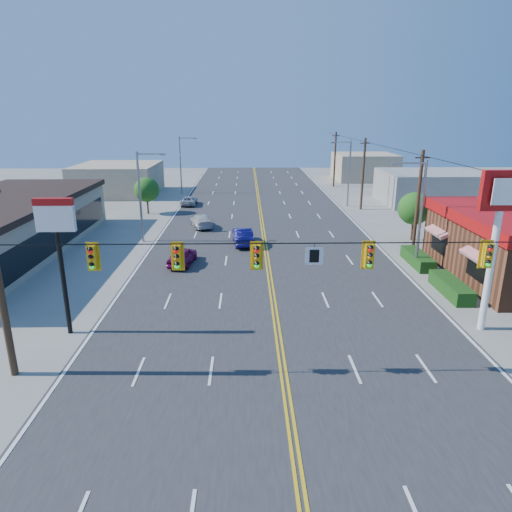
{
  "coord_description": "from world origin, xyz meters",
  "views": [
    {
      "loc": [
        -1.6,
        -18.06,
        11.13
      ],
      "look_at": [
        -1.01,
        10.38,
        2.2
      ],
      "focal_mm": 32.0,
      "sensor_mm": 36.0,
      "label": 1
    }
  ],
  "objects_px": {
    "signal_span": "(282,269)",
    "car_silver": "(189,201)",
    "pizza_hut_sign": "(58,238)",
    "car_blue": "(243,237)",
    "kfc_pylon": "(498,219)",
    "car_magenta": "(182,257)",
    "car_white": "(201,221)"
  },
  "relations": [
    {
      "from": "signal_span",
      "to": "car_silver",
      "type": "relative_size",
      "value": 6.03
    },
    {
      "from": "car_magenta",
      "to": "kfc_pylon",
      "type": "bearing_deg",
      "value": 155.07
    },
    {
      "from": "kfc_pylon",
      "to": "pizza_hut_sign",
      "type": "bearing_deg",
      "value": 180.0
    },
    {
      "from": "pizza_hut_sign",
      "to": "car_white",
      "type": "distance_m",
      "value": 24.14
    },
    {
      "from": "car_white",
      "to": "car_magenta",
      "type": "bearing_deg",
      "value": 71.91
    },
    {
      "from": "car_white",
      "to": "car_silver",
      "type": "bearing_deg",
      "value": -93.92
    },
    {
      "from": "pizza_hut_sign",
      "to": "signal_span",
      "type": "bearing_deg",
      "value": -20.19
    },
    {
      "from": "pizza_hut_sign",
      "to": "car_magenta",
      "type": "relative_size",
      "value": 1.74
    },
    {
      "from": "car_magenta",
      "to": "car_white",
      "type": "height_order",
      "value": "car_magenta"
    },
    {
      "from": "signal_span",
      "to": "car_magenta",
      "type": "xyz_separation_m",
      "value": [
        -6.44,
        15.22,
        -4.21
      ]
    },
    {
      "from": "kfc_pylon",
      "to": "car_blue",
      "type": "relative_size",
      "value": 1.92
    },
    {
      "from": "car_magenta",
      "to": "car_white",
      "type": "relative_size",
      "value": 0.9
    },
    {
      "from": "kfc_pylon",
      "to": "car_magenta",
      "type": "height_order",
      "value": "kfc_pylon"
    },
    {
      "from": "signal_span",
      "to": "car_blue",
      "type": "bearing_deg",
      "value": 95.1
    },
    {
      "from": "signal_span",
      "to": "car_white",
      "type": "bearing_deg",
      "value": 102.68
    },
    {
      "from": "car_white",
      "to": "kfc_pylon",
      "type": "bearing_deg",
      "value": 110.0
    },
    {
      "from": "pizza_hut_sign",
      "to": "car_white",
      "type": "height_order",
      "value": "pizza_hut_sign"
    },
    {
      "from": "kfc_pylon",
      "to": "car_white",
      "type": "bearing_deg",
      "value": 126.6
    },
    {
      "from": "car_magenta",
      "to": "car_blue",
      "type": "relative_size",
      "value": 0.89
    },
    {
      "from": "pizza_hut_sign",
      "to": "car_silver",
      "type": "bearing_deg",
      "value": 86.51
    },
    {
      "from": "pizza_hut_sign",
      "to": "kfc_pylon",
      "type": "bearing_deg",
      "value": 0.0
    },
    {
      "from": "pizza_hut_sign",
      "to": "car_magenta",
      "type": "height_order",
      "value": "pizza_hut_sign"
    },
    {
      "from": "pizza_hut_sign",
      "to": "car_silver",
      "type": "relative_size",
      "value": 1.7
    },
    {
      "from": "car_silver",
      "to": "pizza_hut_sign",
      "type": "bearing_deg",
      "value": 86.38
    },
    {
      "from": "car_magenta",
      "to": "car_white",
      "type": "bearing_deg",
      "value": -83.83
    },
    {
      "from": "pizza_hut_sign",
      "to": "car_blue",
      "type": "height_order",
      "value": "pizza_hut_sign"
    },
    {
      "from": "signal_span",
      "to": "pizza_hut_sign",
      "type": "distance_m",
      "value": 11.6
    },
    {
      "from": "car_white",
      "to": "car_blue",
      "type": "bearing_deg",
      "value": 106.89
    },
    {
      "from": "signal_span",
      "to": "kfc_pylon",
      "type": "xyz_separation_m",
      "value": [
        11.12,
        4.0,
        1.16
      ]
    },
    {
      "from": "signal_span",
      "to": "car_magenta",
      "type": "bearing_deg",
      "value": 112.92
    },
    {
      "from": "car_magenta",
      "to": "car_white",
      "type": "distance_m",
      "value": 12.01
    },
    {
      "from": "car_blue",
      "to": "car_white",
      "type": "xyz_separation_m",
      "value": [
        -4.27,
        6.45,
        -0.1
      ]
    }
  ]
}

